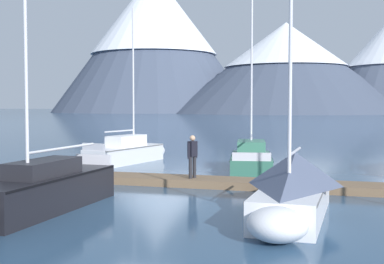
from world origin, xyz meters
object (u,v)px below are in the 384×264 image
Objects in this scene: sailboat_mid_dock_port at (129,151)px; sailboat_mid_dock_starboard at (35,192)px; sailboat_far_berth at (251,158)px; sailboat_outer_slip at (293,187)px; person_on_dock at (192,154)px.

sailboat_mid_dock_port is 1.17× the size of sailboat_mid_dock_starboard.
sailboat_far_berth reaches higher than sailboat_mid_dock_starboard.
sailboat_mid_dock_port is at bearing 130.94° from sailboat_outer_slip.
sailboat_outer_slip is (2.96, -10.23, 0.30)m from sailboat_far_berth.
sailboat_outer_slip is at bearing -49.06° from sailboat_mid_dock_port.
sailboat_far_berth is 10.65m from sailboat_outer_slip.
sailboat_mid_dock_port is 8.82m from person_on_dock.
sailboat_outer_slip is 4.95× the size of person_on_dock.
person_on_dock is (-1.37, -5.50, 0.69)m from sailboat_far_berth.
sailboat_mid_dock_port reaches higher than sailboat_outer_slip.
person_on_dock is (-4.33, 4.73, 0.40)m from sailboat_outer_slip.
sailboat_far_berth reaches higher than person_on_dock.
sailboat_mid_dock_starboard is at bearing -114.06° from person_on_dock.
sailboat_far_berth is at bearing 106.16° from sailboat_outer_slip.
sailboat_mid_dock_starboard is at bearing -166.89° from sailboat_outer_slip.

